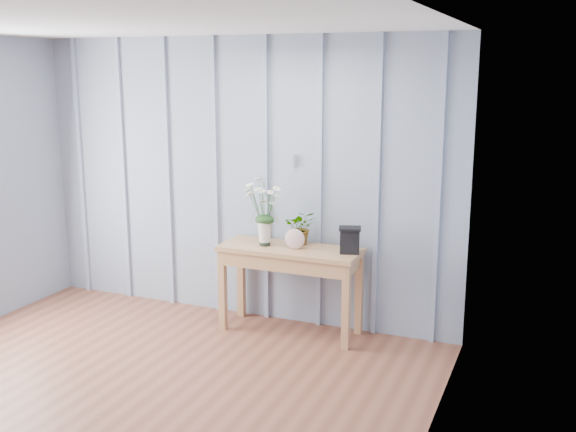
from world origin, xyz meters
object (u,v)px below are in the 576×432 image
at_px(sideboard, 290,260).
at_px(daisy_vase, 265,204).
at_px(felt_disc_vessel, 295,239).
at_px(carved_box, 350,240).

bearing_deg(sideboard, daisy_vase, -174.54).
bearing_deg(felt_disc_vessel, carved_box, 4.16).
distance_m(sideboard, carved_box, 0.56).
distance_m(felt_disc_vessel, carved_box, 0.46).
relative_size(sideboard, carved_box, 5.56).
height_order(daisy_vase, felt_disc_vessel, daisy_vase).
height_order(felt_disc_vessel, carved_box, carved_box).
bearing_deg(carved_box, daisy_vase, -176.66).
distance_m(daisy_vase, felt_disc_vessel, 0.39).
relative_size(felt_disc_vessel, carved_box, 0.80).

